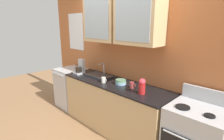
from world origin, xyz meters
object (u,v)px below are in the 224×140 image
(sink_faucet, at_px, (99,75))
(bowl_stack, at_px, (121,82))
(cup_near_sink, at_px, (104,80))
(cup_near_bowls, at_px, (132,85))
(vase, at_px, (142,86))
(dishwasher, at_px, (71,87))
(coffee_maker, at_px, (80,68))

(sink_faucet, bearing_deg, bowl_stack, -5.12)
(bowl_stack, relative_size, cup_near_sink, 1.60)
(cup_near_bowls, bearing_deg, vase, -19.17)
(dishwasher, bearing_deg, bowl_stack, 0.64)
(cup_near_sink, distance_m, cup_near_bowls, 0.53)
(bowl_stack, bearing_deg, cup_near_bowls, -4.27)
(sink_faucet, xyz_separation_m, cup_near_bowls, (0.85, -0.07, 0.03))
(bowl_stack, distance_m, coffee_maker, 1.04)
(cup_near_sink, relative_size, dishwasher, 0.12)
(cup_near_sink, xyz_separation_m, cup_near_bowls, (0.52, 0.13, 0.00))
(bowl_stack, xyz_separation_m, dishwasher, (-1.52, -0.02, -0.48))
(vase, height_order, cup_near_sink, vase)
(sink_faucet, bearing_deg, dishwasher, -175.60)
(coffee_maker, bearing_deg, dishwasher, 172.24)
(vase, xyz_separation_m, cup_near_sink, (-0.76, -0.04, -0.07))
(bowl_stack, relative_size, dishwasher, 0.20)
(bowl_stack, xyz_separation_m, vase, (0.50, -0.10, 0.08))
(bowl_stack, bearing_deg, sink_faucet, 174.88)
(cup_near_sink, distance_m, coffee_maker, 0.77)
(sink_faucet, bearing_deg, vase, -8.19)
(vase, relative_size, dishwasher, 0.26)
(cup_near_bowls, xyz_separation_m, dishwasher, (-1.77, 0.00, -0.50))
(sink_faucet, height_order, bowl_stack, sink_faucet)
(bowl_stack, xyz_separation_m, cup_near_sink, (-0.26, -0.14, 0.01))
(sink_faucet, height_order, coffee_maker, coffee_maker)
(sink_faucet, bearing_deg, cup_near_bowls, -4.87)
(vase, xyz_separation_m, dishwasher, (-2.01, 0.09, -0.56))
(vase, bearing_deg, cup_near_bowls, 160.83)
(vase, relative_size, coffee_maker, 0.79)
(bowl_stack, height_order, cup_near_sink, cup_near_sink)
(cup_near_sink, bearing_deg, dishwasher, 174.16)
(cup_near_bowls, bearing_deg, coffee_maker, -177.15)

